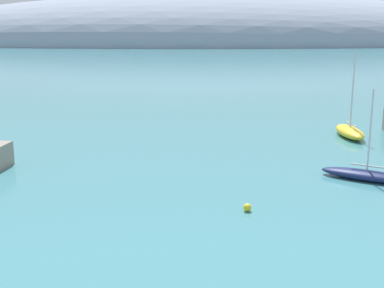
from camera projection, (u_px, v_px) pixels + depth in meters
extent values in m
ellipsoid|color=#8E99AD|center=(214.00, 43.00, 239.07)|extent=(298.87, 87.35, 43.49)
ellipsoid|color=yellow|center=(350.00, 132.00, 53.09)|extent=(2.26, 6.07, 1.06)
cylinder|color=silver|center=(353.00, 90.00, 52.08)|extent=(0.16, 0.16, 7.47)
cube|color=silver|center=(351.00, 124.00, 52.62)|extent=(0.19, 2.70, 0.10)
ellipsoid|color=navy|center=(367.00, 175.00, 39.13)|extent=(6.68, 4.92, 0.76)
cylinder|color=silver|center=(370.00, 130.00, 38.31)|extent=(0.14, 0.14, 6.12)
cube|color=silver|center=(372.00, 166.00, 38.81)|extent=(2.66, 1.64, 0.10)
sphere|color=yellow|center=(247.00, 207.00, 32.90)|extent=(0.51, 0.51, 0.51)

